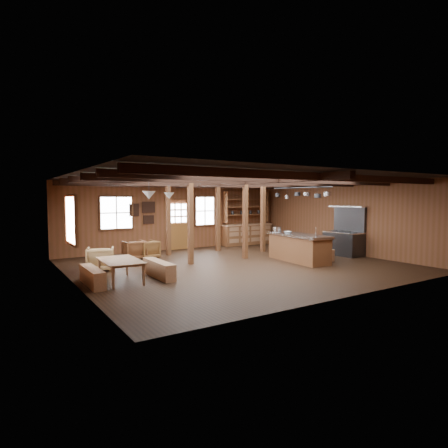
{
  "coord_description": "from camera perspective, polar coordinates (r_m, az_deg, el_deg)",
  "views": [
    {
      "loc": [
        -6.82,
        -9.84,
        2.17
      ],
      "look_at": [
        -0.1,
        0.7,
        1.3
      ],
      "focal_mm": 30.0,
      "sensor_mm": 36.0,
      "label": 1
    }
  ],
  "objects": [
    {
      "name": "armchair_b",
      "position": [
        13.57,
        -13.51,
        -3.88
      ],
      "size": [
        0.74,
        0.76,
        0.68
      ],
      "primitive_type": "imported",
      "rotation": [
        0.0,
        0.0,
        3.12
      ],
      "color": "brown",
      "rests_on": "floor"
    },
    {
      "name": "step_stool",
      "position": [
        13.33,
        15.51,
        -4.65
      ],
      "size": [
        0.5,
        0.39,
        0.4
      ],
      "primitive_type": "cube",
      "rotation": [
        0.0,
        0.0,
        0.16
      ],
      "color": "brown",
      "rests_on": "floor"
    },
    {
      "name": "ceiling_joists",
      "position": [
        12.13,
        1.71,
        6.39
      ],
      "size": [
        9.8,
        8.82,
        0.18
      ],
      "color": "black",
      "rests_on": "ceiling"
    },
    {
      "name": "commercial_range",
      "position": [
        14.95,
        17.88,
        -2.19
      ],
      "size": [
        0.79,
        1.52,
        1.87
      ],
      "color": "#303033",
      "rests_on": "floor"
    },
    {
      "name": "window_back_left",
      "position": [
        14.93,
        -16.09,
        1.64
      ],
      "size": [
        1.32,
        0.06,
        1.32
      ],
      "color": "white",
      "rests_on": "wall_back"
    },
    {
      "name": "counter_pot",
      "position": [
        13.64,
        8.09,
        -0.83
      ],
      "size": [
        0.32,
        0.32,
        0.19
      ],
      "primitive_type": "cylinder",
      "color": "silver",
      "rests_on": "kitchen_island"
    },
    {
      "name": "window_left",
      "position": [
        10.53,
        -22.3,
        0.58
      ],
      "size": [
        0.14,
        1.24,
        1.32
      ],
      "color": "white",
      "rests_on": "wall_back"
    },
    {
      "name": "bench_wall",
      "position": [
        9.95,
        -19.46,
        -7.57
      ],
      "size": [
        0.3,
        1.58,
        0.43
      ],
      "primitive_type": "cube",
      "color": "brown",
      "rests_on": "floor"
    },
    {
      "name": "bench_aisle",
      "position": [
        10.48,
        -9.92,
        -6.78
      ],
      "size": [
        0.31,
        1.63,
        0.45
      ],
      "primitive_type": "cube",
      "color": "brown",
      "rests_on": "floor"
    },
    {
      "name": "pot_rack",
      "position": [
        14.05,
        12.11,
        4.48
      ],
      "size": [
        0.39,
        3.0,
        0.43
      ],
      "color": "#303033",
      "rests_on": "ceiling"
    },
    {
      "name": "pendant_lamps",
      "position": [
        11.77,
        -9.71,
        4.32
      ],
      "size": [
        1.86,
        2.36,
        0.66
      ],
      "color": "#303033",
      "rests_on": "ceiling"
    },
    {
      "name": "timber_posts",
      "position": [
        14.02,
        -0.92,
        0.84
      ],
      "size": [
        3.95,
        2.35,
        2.8
      ],
      "color": "#472C14",
      "rests_on": "floor"
    },
    {
      "name": "armchair_c",
      "position": [
        11.79,
        -18.32,
        -5.08
      ],
      "size": [
        0.96,
        0.98,
        0.71
      ],
      "primitive_type": "imported",
      "rotation": [
        0.0,
        0.0,
        2.83
      ],
      "color": "#9B7646",
      "rests_on": "floor"
    },
    {
      "name": "kitchen_island",
      "position": [
        13.09,
        11.29,
        -3.52
      ],
      "size": [
        1.1,
        2.57,
        1.2
      ],
      "rotation": [
        0.0,
        0.0,
        -0.09
      ],
      "color": "brown",
      "rests_on": "floor"
    },
    {
      "name": "notice_boards",
      "position": [
        15.27,
        -12.12,
        1.91
      ],
      "size": [
        1.08,
        0.03,
        0.9
      ],
      "color": "silver",
      "rests_on": "wall_back"
    },
    {
      "name": "back_counter",
      "position": [
        17.44,
        3.49,
        -1.18
      ],
      "size": [
        2.55,
        0.6,
        2.45
      ],
      "color": "brown",
      "rests_on": "floor"
    },
    {
      "name": "window_back_right",
      "position": [
        16.46,
        -2.95,
        2.0
      ],
      "size": [
        1.02,
        0.06,
        1.32
      ],
      "color": "white",
      "rests_on": "wall_back"
    },
    {
      "name": "room",
      "position": [
        12.0,
        2.18,
        0.3
      ],
      "size": [
        10.04,
        9.04,
        2.84
      ],
      "color": "black",
      "rests_on": "ground"
    },
    {
      "name": "back_door",
      "position": [
        15.89,
        -7.0,
        -0.7
      ],
      "size": [
        1.02,
        0.08,
        2.15
      ],
      "color": "brown",
      "rests_on": "floor"
    },
    {
      "name": "dining_table",
      "position": [
        10.13,
        -15.3,
        -6.87
      ],
      "size": [
        0.97,
        1.67,
        0.58
      ],
      "primitive_type": "imported",
      "rotation": [
        0.0,
        0.0,
        1.53
      ],
      "color": "brown",
      "rests_on": "floor"
    },
    {
      "name": "bowl",
      "position": [
        13.29,
        9.68,
        -1.24
      ],
      "size": [
        0.33,
        0.33,
        0.06
      ],
      "primitive_type": "imported",
      "rotation": [
        0.0,
        0.0,
        -0.27
      ],
      "color": "silver",
      "rests_on": "kitchen_island"
    },
    {
      "name": "armchair_a",
      "position": [
        13.7,
        -11.6,
        -3.84
      ],
      "size": [
        0.81,
        0.82,
        0.65
      ],
      "primitive_type": "imported",
      "rotation": [
        0.0,
        0.0,
        3.32
      ],
      "color": "brown",
      "rests_on": "floor"
    }
  ]
}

